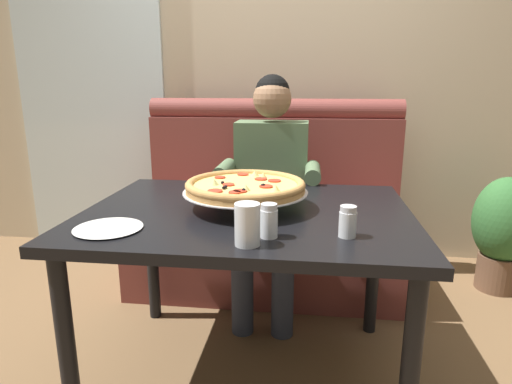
# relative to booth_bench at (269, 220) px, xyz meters

# --- Properties ---
(ground_plane) EXTENTS (16.00, 16.00, 0.00)m
(ground_plane) POSITION_rel_booth_bench_xyz_m (0.00, -0.95, -0.40)
(ground_plane) COLOR brown
(back_wall_with_window) EXTENTS (6.00, 0.12, 2.80)m
(back_wall_with_window) POSITION_rel_booth_bench_xyz_m (0.00, 0.57, 1.00)
(back_wall_with_window) COLOR beige
(back_wall_with_window) RESTS_ON ground_plane
(window_panel) EXTENTS (1.10, 0.02, 2.80)m
(window_panel) POSITION_rel_booth_bench_xyz_m (-1.36, 0.50, 1.00)
(window_panel) COLOR white
(window_panel) RESTS_ON ground_plane
(booth_bench) EXTENTS (1.62, 0.78, 1.13)m
(booth_bench) POSITION_rel_booth_bench_xyz_m (0.00, 0.00, 0.00)
(booth_bench) COLOR brown
(booth_bench) RESTS_ON ground_plane
(dining_table) EXTENTS (1.27, 0.96, 0.74)m
(dining_table) POSITION_rel_booth_bench_xyz_m (0.00, -0.95, 0.26)
(dining_table) COLOR black
(dining_table) RESTS_ON ground_plane
(diner_main) EXTENTS (0.54, 0.64, 1.27)m
(diner_main) POSITION_rel_booth_bench_xyz_m (0.03, -0.27, 0.31)
(diner_main) COLOR #2D3342
(diner_main) RESTS_ON ground_plane
(pizza) EXTENTS (0.49, 0.49, 0.12)m
(pizza) POSITION_rel_booth_bench_xyz_m (-0.01, -0.92, 0.43)
(pizza) COLOR silver
(pizza) RESTS_ON dining_table
(shaker_oregano) EXTENTS (0.06, 0.06, 0.10)m
(shaker_oregano) POSITION_rel_booth_bench_xyz_m (0.37, -1.21, 0.39)
(shaker_oregano) COLOR white
(shaker_oregano) RESTS_ON dining_table
(shaker_pepper_flakes) EXTENTS (0.06, 0.06, 0.11)m
(shaker_pepper_flakes) POSITION_rel_booth_bench_xyz_m (0.11, -1.25, 0.39)
(shaker_pepper_flakes) COLOR white
(shaker_pepper_flakes) RESTS_ON dining_table
(plate_near_left) EXTENTS (0.23, 0.23, 0.02)m
(plate_near_left) POSITION_rel_booth_bench_xyz_m (-0.44, -1.24, 0.36)
(plate_near_left) COLOR white
(plate_near_left) RESTS_ON dining_table
(drinking_glass) EXTENTS (0.08, 0.08, 0.13)m
(drinking_glass) POSITION_rel_booth_bench_xyz_m (0.05, -1.33, 0.40)
(drinking_glass) COLOR silver
(drinking_glass) RESTS_ON dining_table
(patio_chair) EXTENTS (0.42, 0.42, 0.86)m
(patio_chair) POSITION_rel_booth_bench_xyz_m (-1.21, 1.16, 0.13)
(patio_chair) COLOR black
(patio_chair) RESTS_ON ground_plane
(potted_plant) EXTENTS (0.36, 0.36, 0.70)m
(potted_plant) POSITION_rel_booth_bench_xyz_m (1.40, 0.03, -0.01)
(potted_plant) COLOR brown
(potted_plant) RESTS_ON ground_plane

